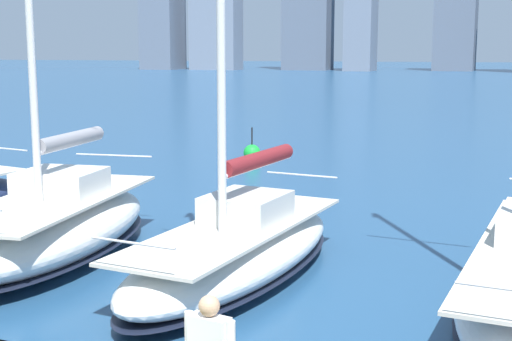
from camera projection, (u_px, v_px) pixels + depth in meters
The scene contains 3 objects.
sailboat_maroon at pixel (237, 247), 14.00m from camera, with size 3.10×7.61×9.94m.
sailboat_grey at pixel (54, 224), 15.49m from camera, with size 3.64×7.35×10.72m.
channel_buoy at pixel (252, 153), 29.07m from camera, with size 0.70×0.70×1.40m.
Camera 1 is at (-4.56, 5.95, 4.46)m, focal length 50.00 mm.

